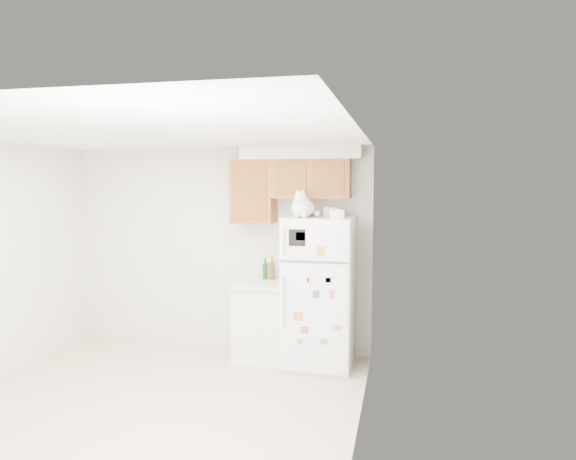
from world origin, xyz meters
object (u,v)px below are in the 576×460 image
(refrigerator, at_px, (319,292))
(bottle_amber, at_px, (272,268))
(bottle_green, at_px, (265,268))
(base_counter, at_px, (262,320))
(cat, at_px, (303,207))
(storage_box_front, at_px, (337,214))
(storage_box_back, at_px, (333,212))

(refrigerator, relative_size, bottle_amber, 6.10)
(refrigerator, relative_size, bottle_green, 6.45)
(base_counter, distance_m, cat, 1.47)
(cat, bearing_deg, base_counter, 157.83)
(base_counter, distance_m, storage_box_front, 1.58)
(base_counter, height_order, bottle_amber, bottle_amber)
(cat, xyz_separation_m, bottle_amber, (-0.45, 0.39, -0.76))
(cat, distance_m, bottle_amber, 0.97)
(storage_box_back, relative_size, storage_box_front, 1.20)
(refrigerator, relative_size, cat, 3.77)
(base_counter, relative_size, cat, 2.04)
(base_counter, distance_m, storage_box_back, 1.53)
(refrigerator, relative_size, base_counter, 1.85)
(storage_box_front, height_order, bottle_amber, storage_box_front)
(storage_box_front, distance_m, bottle_amber, 1.14)
(refrigerator, distance_m, bottle_green, 0.77)
(cat, bearing_deg, refrigerator, 39.87)
(refrigerator, bearing_deg, bottle_amber, 157.67)
(cat, relative_size, storage_box_front, 3.01)
(refrigerator, distance_m, storage_box_front, 0.93)
(base_counter, height_order, storage_box_front, storage_box_front)
(base_counter, xyz_separation_m, cat, (0.52, -0.21, 1.36))
(refrigerator, distance_m, base_counter, 0.79)
(storage_box_back, xyz_separation_m, bottle_green, (-0.83, 0.10, -0.70))
(cat, height_order, storage_box_front, cat)
(base_counter, distance_m, bottle_green, 0.62)
(base_counter, xyz_separation_m, storage_box_front, (0.91, -0.20, 1.28))
(base_counter, bearing_deg, storage_box_front, -12.15)
(storage_box_back, distance_m, storage_box_front, 0.29)
(storage_box_back, xyz_separation_m, bottle_amber, (-0.74, 0.10, -0.69))
(refrigerator, xyz_separation_m, storage_box_front, (0.22, -0.12, 0.89))
(storage_box_back, relative_size, bottle_amber, 0.65)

